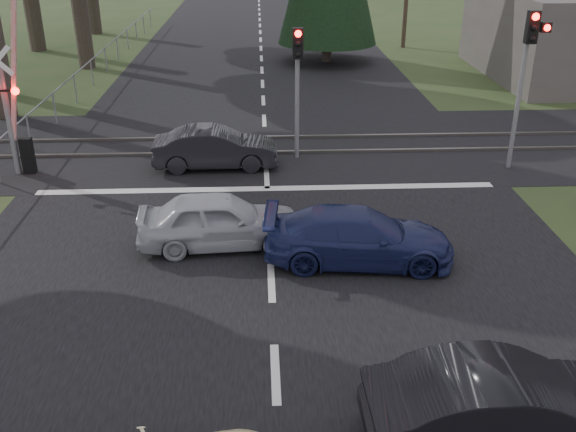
{
  "coord_description": "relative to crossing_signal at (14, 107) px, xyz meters",
  "views": [
    {
      "loc": [
        -0.19,
        -8.73,
        7.01
      ],
      "look_at": [
        0.38,
        3.55,
        1.3
      ],
      "focal_mm": 40.0,
      "sensor_mm": 36.0,
      "label": 1
    }
  ],
  "objects": [
    {
      "name": "ground",
      "position": [
        7.27,
        -9.79,
        -2.06
      ],
      "size": [
        120.0,
        120.0,
        0.0
      ],
      "primitive_type": "plane",
      "color": "#293D1C",
      "rests_on": "ground"
    },
    {
      "name": "road",
      "position": [
        7.27,
        0.21,
        -2.05
      ],
      "size": [
        14.0,
        100.0,
        0.01
      ],
      "primitive_type": "cube",
      "color": "black",
      "rests_on": "ground"
    },
    {
      "name": "rail_corridor",
      "position": [
        7.27,
        2.21,
        -2.05
      ],
      "size": [
        120.0,
        8.0,
        0.01
      ],
      "primitive_type": "cube",
      "color": "black",
      "rests_on": "ground"
    },
    {
      "name": "stop_line",
      "position": [
        7.27,
        -1.59,
        -2.05
      ],
      "size": [
        13.0,
        0.35,
        0.0
      ],
      "primitive_type": "cube",
      "color": "silver",
      "rests_on": "ground"
    },
    {
      "name": "rail_near",
      "position": [
        7.27,
        1.41,
        -2.01
      ],
      "size": [
        120.0,
        0.12,
        0.1
      ],
      "primitive_type": "cube",
      "color": "#59544C",
      "rests_on": "ground"
    },
    {
      "name": "rail_far",
      "position": [
        7.27,
        3.01,
        -2.01
      ],
      "size": [
        120.0,
        0.12,
        0.1
      ],
      "primitive_type": "cube",
      "color": "#59544C",
      "rests_on": "ground"
    },
    {
      "name": "crossing_signal",
      "position": [
        0.0,
        0.0,
        0.0
      ],
      "size": [
        1.62,
        0.38,
        6.96
      ],
      "color": "slate",
      "rests_on": "ground"
    },
    {
      "name": "traffic_signal_right",
      "position": [
        14.82,
        -0.31,
        1.26
      ],
      "size": [
        0.68,
        0.48,
        4.7
      ],
      "color": "slate",
      "rests_on": "ground"
    },
    {
      "name": "traffic_signal_center",
      "position": [
        8.27,
        0.89,
        0.75
      ],
      "size": [
        0.32,
        0.48,
        4.1
      ],
      "color": "slate",
      "rests_on": "ground"
    },
    {
      "name": "fence_left",
      "position": [
        -0.53,
        12.71,
        -2.06
      ],
      "size": [
        0.1,
        36.0,
        1.2
      ],
      "primitive_type": null,
      "color": "slate",
      "rests_on": "ground"
    },
    {
      "name": "dark_hatchback",
      "position": [
        10.53,
        -11.53,
        -1.39
      ],
      "size": [
        4.09,
        1.5,
        1.34
      ],
      "primitive_type": "imported",
      "rotation": [
        0.0,
        0.0,
        1.59
      ],
      "color": "black",
      "rests_on": "ground"
    },
    {
      "name": "silver_car",
      "position": [
        6.12,
        -5.0,
        -1.41
      ],
      "size": [
        3.87,
        1.77,
        1.29
      ],
      "primitive_type": "imported",
      "rotation": [
        0.0,
        0.0,
        1.64
      ],
      "color": "#A3A6AB",
      "rests_on": "ground"
    },
    {
      "name": "blue_sedan",
      "position": [
        9.24,
        -5.93,
        -1.45
      ],
      "size": [
        4.32,
        2.06,
        1.22
      ],
      "primitive_type": "imported",
      "rotation": [
        0.0,
        0.0,
        1.48
      ],
      "color": "#181F49",
      "rests_on": "ground"
    },
    {
      "name": "dark_car_far",
      "position": [
        5.73,
        0.24,
        -1.44
      ],
      "size": [
        3.8,
        1.39,
        1.24
      ],
      "primitive_type": "imported",
      "rotation": [
        0.0,
        0.0,
        1.59
      ],
      "color": "black",
      "rests_on": "ground"
    }
  ]
}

